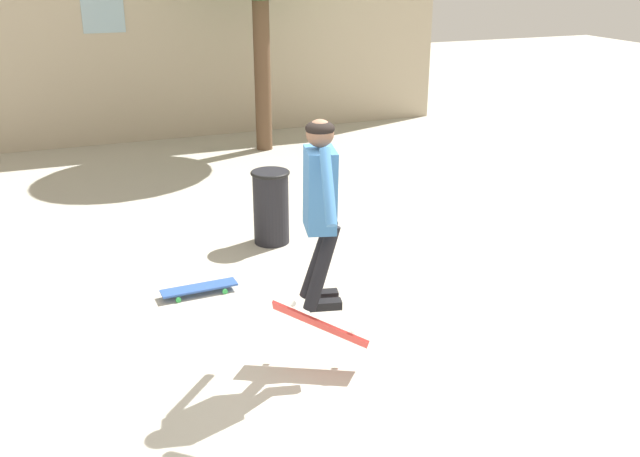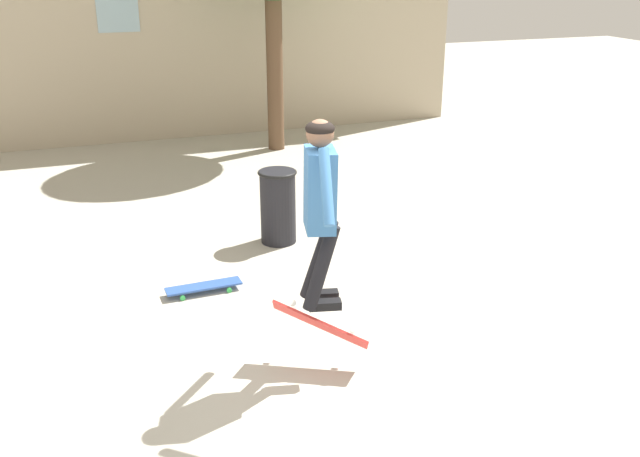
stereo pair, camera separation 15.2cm
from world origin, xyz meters
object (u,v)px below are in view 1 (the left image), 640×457
(trash_bin, at_px, (271,205))
(skater, at_px, (320,198))
(skateboard_flipping, at_px, (320,324))
(skateboard_resting, at_px, (199,288))

(trash_bin, height_order, skater, skater)
(trash_bin, xyz_separation_m, skateboard_flipping, (-0.44, -2.72, -0.09))
(skateboard_flipping, relative_size, skateboard_resting, 0.92)
(trash_bin, relative_size, skateboard_flipping, 1.23)
(skateboard_flipping, bearing_deg, skater, -75.99)
(trash_bin, bearing_deg, skateboard_resting, -136.18)
(skateboard_flipping, bearing_deg, trash_bin, 117.88)
(trash_bin, xyz_separation_m, skateboard_resting, (-1.11, -1.06, -0.39))
(skateboard_resting, bearing_deg, trash_bin, 41.46)
(skateboard_resting, bearing_deg, skater, -71.19)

